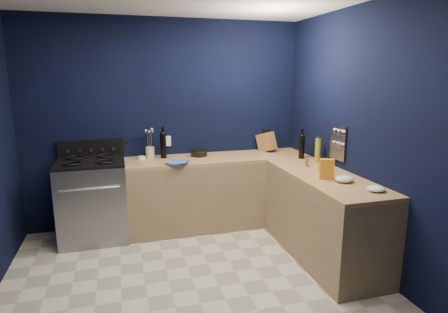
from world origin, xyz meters
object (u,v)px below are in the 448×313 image
object	(u,v)px
knife_block	(266,142)
crouton_bag	(327,169)
gas_range	(93,201)
utensil_crock	(150,152)
plate_stack	(177,163)

from	to	relation	value
knife_block	crouton_bag	distance (m)	1.45
gas_range	crouton_bag	size ratio (longest dim) A/B	4.54
knife_block	utensil_crock	bearing A→B (deg)	149.42
utensil_crock	knife_block	xyz separation A→B (m)	(1.55, -0.02, 0.05)
knife_block	gas_range	bearing A→B (deg)	155.16
gas_range	knife_block	distance (m)	2.33
crouton_bag	gas_range	bearing A→B (deg)	174.12
plate_stack	knife_block	xyz separation A→B (m)	(1.28, 0.42, 0.11)
utensil_crock	crouton_bag	xyz separation A→B (m)	(1.60, -1.47, 0.03)
gas_range	plate_stack	world-z (taller)	plate_stack
plate_stack	knife_block	size ratio (longest dim) A/B	1.03
utensil_crock	knife_block	size ratio (longest dim) A/B	0.56
plate_stack	knife_block	distance (m)	1.35
gas_range	utensil_crock	xyz separation A→B (m)	(0.70, 0.22, 0.51)
gas_range	utensil_crock	size ratio (longest dim) A/B	6.78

